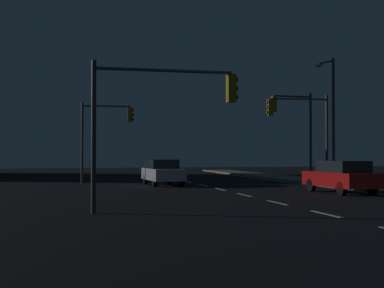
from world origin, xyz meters
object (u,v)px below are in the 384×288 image
at_px(street_lamp_median, 331,109).
at_px(car_oncoming, 163,172).
at_px(car, 341,176).
at_px(traffic_light_far_left, 105,127).
at_px(traffic_light_overhead_east, 294,120).
at_px(traffic_light_far_center, 301,121).
at_px(traffic_light_far_right, 162,105).

bearing_deg(street_lamp_median, car_oncoming, 171.79).
relative_size(car, car_oncoming, 1.00).
bearing_deg(car_oncoming, street_lamp_median, -8.21).
height_order(car_oncoming, traffic_light_far_left, traffic_light_far_left).
relative_size(traffic_light_overhead_east, traffic_light_far_center, 1.06).
distance_m(car, street_lamp_median, 8.65).
distance_m(traffic_light_overhead_east, street_lamp_median, 2.43).
bearing_deg(car_oncoming, traffic_light_far_center, -16.75).
distance_m(traffic_light_overhead_east, traffic_light_far_center, 1.40).
height_order(car_oncoming, traffic_light_far_center, traffic_light_far_center).
height_order(traffic_light_far_left, street_lamp_median, street_lamp_median).
relative_size(car, traffic_light_far_center, 0.84).
height_order(car, traffic_light_far_left, traffic_light_far_left).
height_order(traffic_light_overhead_east, traffic_light_far_right, traffic_light_overhead_east).
relative_size(traffic_light_far_right, traffic_light_far_center, 0.92).
bearing_deg(traffic_light_far_center, car, -96.33).
relative_size(car_oncoming, traffic_light_far_center, 0.84).
relative_size(car, traffic_light_far_left, 0.86).
relative_size(traffic_light_far_left, traffic_light_far_right, 1.06).
relative_size(traffic_light_overhead_east, street_lamp_median, 0.72).
bearing_deg(traffic_light_overhead_east, car_oncoming, 172.84).
xyz_separation_m(traffic_light_far_left, traffic_light_far_center, (11.37, -4.72, 0.23)).
xyz_separation_m(car_oncoming, traffic_light_far_left, (-3.36, 2.31, 2.84)).
xyz_separation_m(traffic_light_far_right, traffic_light_far_center, (10.54, 12.48, 0.39)).
bearing_deg(traffic_light_far_right, traffic_light_far_center, 49.82).
height_order(car_oncoming, traffic_light_overhead_east, traffic_light_overhead_east).
bearing_deg(traffic_light_far_center, traffic_light_far_left, 157.47).
bearing_deg(car_oncoming, traffic_light_overhead_east, -7.16).
relative_size(car, street_lamp_median, 0.58).
bearing_deg(traffic_light_overhead_east, car, -96.61).
bearing_deg(traffic_light_far_center, car_oncoming, 163.25).
bearing_deg(car, traffic_light_far_left, 134.56).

